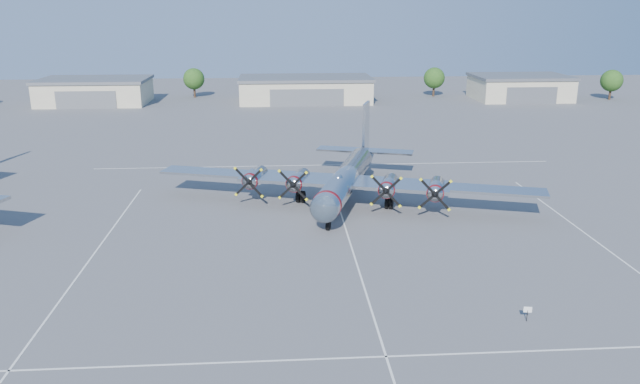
{
  "coord_description": "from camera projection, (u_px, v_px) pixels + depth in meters",
  "views": [
    {
      "loc": [
        -6.24,
        -54.63,
        20.22
      ],
      "look_at": [
        -2.32,
        2.0,
        3.2
      ],
      "focal_mm": 35.0,
      "sensor_mm": 36.0,
      "label": 1
    }
  ],
  "objects": [
    {
      "name": "parking_lines",
      "position": [
        348.0,
        237.0,
        56.75
      ],
      "size": [
        60.0,
        50.08,
        0.01
      ],
      "color": "silver",
      "rests_on": "ground"
    },
    {
      "name": "hangar_west",
      "position": [
        95.0,
        91.0,
        133.0
      ],
      "size": [
        22.6,
        14.6,
        5.4
      ],
      "color": "#B9AC93",
      "rests_on": "ground"
    },
    {
      "name": "tree_east",
      "position": [
        434.0,
        78.0,
        143.29
      ],
      "size": [
        4.8,
        4.8,
        6.64
      ],
      "color": "#382619",
      "rests_on": "ground"
    },
    {
      "name": "tree_west",
      "position": [
        194.0,
        79.0,
        141.57
      ],
      "size": [
        4.8,
        4.8,
        6.64
      ],
      "color": "#382619",
      "rests_on": "ground"
    },
    {
      "name": "hangar_east",
      "position": [
        520.0,
        87.0,
        139.15
      ],
      "size": [
        20.6,
        14.6,
        5.4
      ],
      "color": "#B9AC93",
      "rests_on": "ground"
    },
    {
      "name": "main_bomber_b29",
      "position": [
        347.0,
        201.0,
        67.28
      ],
      "size": [
        46.63,
        38.24,
        8.91
      ],
      "primitive_type": null,
      "rotation": [
        0.0,
        0.0,
        -0.3
      ],
      "color": "silver",
      "rests_on": "ground"
    },
    {
      "name": "info_placard",
      "position": [
        528.0,
        311.0,
        41.4
      ],
      "size": [
        0.55,
        0.14,
        1.05
      ],
      "rotation": [
        0.0,
        0.0,
        -0.18
      ],
      "color": "black",
      "rests_on": "ground"
    },
    {
      "name": "tree_far_east",
      "position": [
        612.0,
        81.0,
        138.16
      ],
      "size": [
        4.8,
        4.8,
        6.64
      ],
      "color": "#382619",
      "rests_on": "ground"
    },
    {
      "name": "ground",
      "position": [
        346.0,
        230.0,
        58.43
      ],
      "size": [
        260.0,
        260.0,
        0.0
      ],
      "primitive_type": "plane",
      "color": "#555558",
      "rests_on": "ground"
    },
    {
      "name": "hangar_center",
      "position": [
        305.0,
        89.0,
        135.97
      ],
      "size": [
        28.6,
        14.6,
        5.4
      ],
      "color": "#B9AC93",
      "rests_on": "ground"
    }
  ]
}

